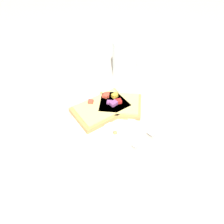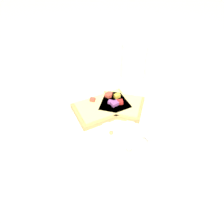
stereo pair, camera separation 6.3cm
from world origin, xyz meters
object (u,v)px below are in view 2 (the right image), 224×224
object	(u,v)px
plate	(112,116)
drinking_glass	(134,61)
fork	(121,114)
knife	(112,129)
pizza_slice_corner	(120,105)
pizza_slice_main	(103,107)

from	to	relation	value
plate	drinking_glass	world-z (taller)	drinking_glass
fork	knife	xyz separation A→B (m)	(0.03, 0.06, 0.00)
plate	knife	bearing A→B (deg)	82.61
pizza_slice_corner	pizza_slice_main	bearing A→B (deg)	-156.01
pizza_slice_corner	drinking_glass	world-z (taller)	drinking_glass
plate	fork	xyz separation A→B (m)	(-0.03, 0.00, 0.01)
knife	drinking_glass	size ratio (longest dim) A/B	1.34
fork	drinking_glass	distance (m)	0.22
knife	pizza_slice_main	distance (m)	0.08
plate	knife	distance (m)	0.06
fork	pizza_slice_main	distance (m)	0.06
plate	fork	bearing A→B (deg)	175.97
pizza_slice_corner	plate	bearing A→B (deg)	-117.52
fork	pizza_slice_main	size ratio (longest dim) A/B	1.02
pizza_slice_corner	drinking_glass	bearing A→B (deg)	88.72
fork	knife	size ratio (longest dim) A/B	1.12
plate	fork	distance (m)	0.03
fork	pizza_slice_corner	world-z (taller)	pizza_slice_corner
knife	pizza_slice_corner	size ratio (longest dim) A/B	1.11
pizza_slice_main	plate	bearing A→B (deg)	116.51
drinking_glass	plate	bearing A→B (deg)	64.07
fork	drinking_glass	size ratio (longest dim) A/B	1.50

